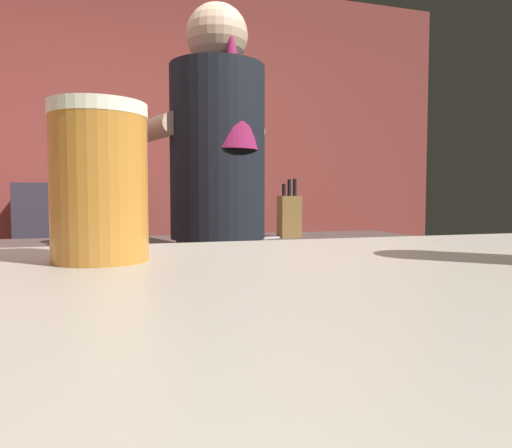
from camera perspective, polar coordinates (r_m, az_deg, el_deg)
wall_back at (r=3.57m, az=-16.24°, el=7.30°), size 5.20×0.10×2.70m
prep_counter at (r=2.24m, az=-5.98°, el=-13.46°), size 2.10×0.60×0.90m
back_shelf at (r=3.32m, az=-20.21°, el=-5.59°), size 0.80×0.36×1.18m
bartender at (r=1.69m, az=-4.62°, el=1.12°), size 0.49×0.55×1.78m
knife_block at (r=2.25m, az=4.09°, el=1.04°), size 0.10×0.08×0.28m
mixing_bowl at (r=2.09m, az=-20.97°, el=-1.59°), size 0.17×0.17×0.05m
chefs_knife at (r=2.16m, az=0.31°, el=-1.76°), size 0.24×0.10×0.01m
pint_glass_far at (r=0.43m, az=-18.60°, el=4.77°), size 0.08×0.08×0.14m
bottle_olive_oil at (r=3.21m, az=-21.31°, el=6.10°), size 0.06×0.06×0.21m
bottle_vinegar at (r=3.29m, az=-15.81°, el=6.35°), size 0.06×0.06×0.24m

